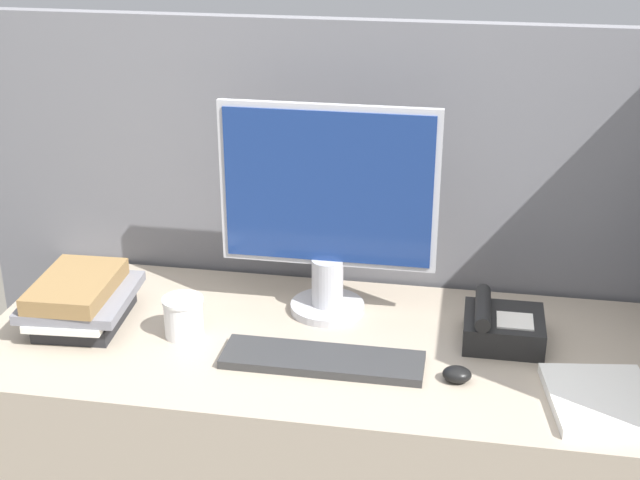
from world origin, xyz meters
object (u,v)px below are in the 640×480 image
Objects in this scene: keyboard at (323,360)px; coffee_cup at (184,317)px; mouse at (457,374)px; desk_telephone at (502,327)px; book_stack at (81,300)px; monitor at (330,212)px.

coffee_cup reaches higher than keyboard.
mouse is 0.34× the size of desk_telephone.
monitor is at bearing 15.77° from book_stack.
book_stack is (-0.58, -0.16, -0.20)m from monitor.
book_stack is (-0.61, 0.09, 0.05)m from keyboard.
monitor reaches higher than book_stack.
coffee_cup is at bearing 171.99° from mouse.
book_stack is 1.59× the size of desk_telephone.
desk_telephone is (1.00, 0.08, -0.02)m from book_stack.
keyboard is at bearing -84.00° from monitor.
coffee_cup is 0.27m from book_stack.
monitor is at bearing 139.72° from mouse.
keyboard is (0.03, -0.26, -0.25)m from monitor.
monitor reaches higher than desk_telephone.
coffee_cup is 0.53× the size of desk_telephone.
desk_telephone is at bearing 4.64° from book_stack.
coffee_cup is (-0.34, 0.07, 0.04)m from keyboard.
monitor is 0.48m from desk_telephone.
keyboard is 0.62m from book_stack.
coffee_cup is 0.33× the size of book_stack.
book_stack reaches higher than mouse.
monitor is at bearing 168.80° from desk_telephone.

